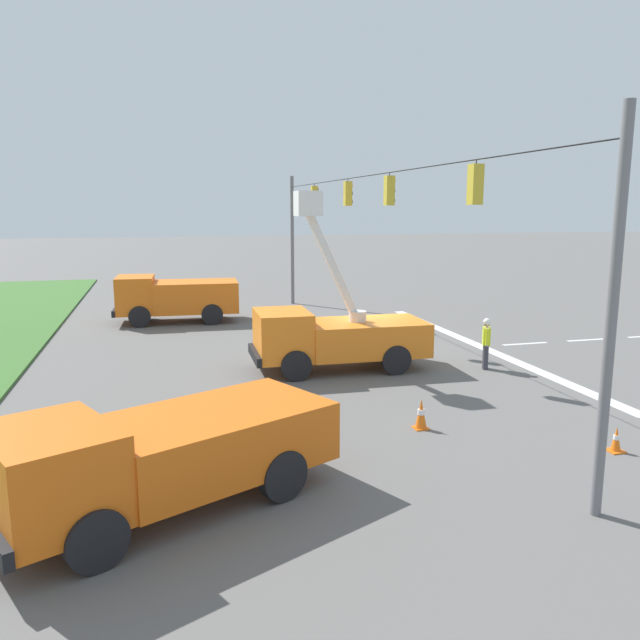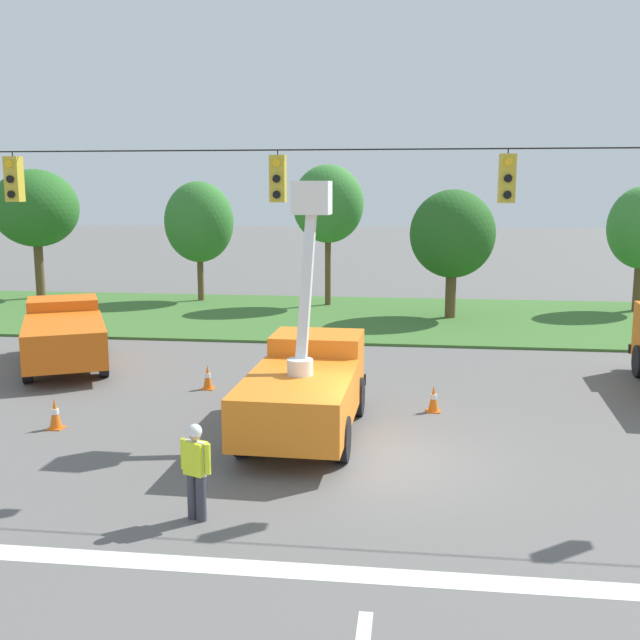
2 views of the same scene
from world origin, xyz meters
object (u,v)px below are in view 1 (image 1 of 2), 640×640
(utility_truck_bucket_lift, at_px, (334,333))
(road_worker, at_px, (486,340))
(traffic_cone_foreground_right, at_px, (616,440))
(utility_truck_support_far, at_px, (176,297))
(traffic_cone_mid_left, at_px, (421,414))
(traffic_cone_foreground_left, at_px, (245,396))
(utility_truck_support_near, at_px, (163,452))
(traffic_cone_mid_right, at_px, (260,344))

(utility_truck_bucket_lift, bearing_deg, road_worker, -103.85)
(utility_truck_bucket_lift, bearing_deg, traffic_cone_foreground_right, -154.13)
(utility_truck_support_far, distance_m, traffic_cone_mid_left, 17.65)
(utility_truck_support_far, distance_m, traffic_cone_foreground_left, 14.15)
(road_worker, height_order, traffic_cone_mid_left, road_worker)
(traffic_cone_foreground_right, bearing_deg, road_worker, -6.54)
(traffic_cone_foreground_left, relative_size, traffic_cone_mid_left, 0.94)
(traffic_cone_foreground_right, bearing_deg, utility_truck_support_near, 91.38)
(traffic_cone_mid_left, bearing_deg, road_worker, -42.76)
(road_worker, distance_m, traffic_cone_foreground_right, 7.50)
(utility_truck_bucket_lift, height_order, traffic_cone_foreground_left, utility_truck_bucket_lift)
(traffic_cone_foreground_left, relative_size, traffic_cone_foreground_right, 1.22)
(utility_truck_support_far, bearing_deg, utility_truck_bucket_lift, -155.08)
(road_worker, height_order, traffic_cone_mid_right, road_worker)
(traffic_cone_mid_left, bearing_deg, utility_truck_support_far, 17.99)
(road_worker, relative_size, traffic_cone_foreground_right, 3.00)
(utility_truck_bucket_lift, distance_m, utility_truck_support_far, 11.71)
(utility_truck_support_near, distance_m, road_worker, 13.25)
(utility_truck_support_far, bearing_deg, traffic_cone_foreground_right, -154.65)
(utility_truck_support_near, relative_size, traffic_cone_foreground_right, 11.34)
(utility_truck_bucket_lift, xyz_separation_m, utility_truck_support_far, (10.62, 4.94, -0.04))
(utility_truck_support_near, height_order, traffic_cone_foreground_left, utility_truck_support_near)
(utility_truck_support_far, height_order, traffic_cone_mid_right, utility_truck_support_far)
(traffic_cone_mid_left, bearing_deg, utility_truck_support_near, 113.63)
(utility_truck_support_far, xyz_separation_m, road_worker, (-11.87, -9.98, -0.24))
(utility_truck_support_far, height_order, traffic_cone_mid_left, utility_truck_support_far)
(traffic_cone_foreground_right, xyz_separation_m, traffic_cone_mid_left, (2.51, 3.69, 0.10))
(utility_truck_support_far, height_order, road_worker, utility_truck_support_far)
(utility_truck_bucket_lift, relative_size, utility_truck_support_far, 1.01)
(utility_truck_support_far, relative_size, traffic_cone_foreground_left, 8.22)
(utility_truck_support_near, relative_size, road_worker, 3.78)
(utility_truck_support_near, bearing_deg, traffic_cone_mid_left, -66.37)
(traffic_cone_foreground_right, height_order, traffic_cone_mid_right, traffic_cone_mid_right)
(traffic_cone_mid_right, bearing_deg, utility_truck_bucket_lift, -146.15)
(utility_truck_support_near, relative_size, utility_truck_support_far, 1.13)
(utility_truck_bucket_lift, relative_size, traffic_cone_foreground_left, 8.31)
(utility_truck_support_near, xyz_separation_m, road_worker, (7.65, -10.81, -0.11))
(utility_truck_bucket_lift, distance_m, traffic_cone_mid_left, 6.24)
(road_worker, distance_m, traffic_cone_foreground_left, 8.89)
(road_worker, bearing_deg, traffic_cone_mid_left, 137.24)
(utility_truck_support_near, relative_size, traffic_cone_mid_left, 8.69)
(utility_truck_bucket_lift, relative_size, utility_truck_support_near, 0.90)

